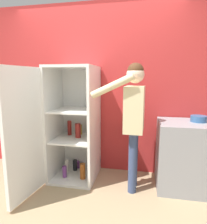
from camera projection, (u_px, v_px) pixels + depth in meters
ground_plane at (79, 202)px, 2.36m from camera, size 12.00×12.00×0.00m
wall_back at (97, 89)px, 3.09m from camera, size 7.00×0.06×2.55m
refrigerator at (67, 126)px, 2.79m from camera, size 0.76×1.29×1.61m
person at (134, 111)px, 2.49m from camera, size 0.63×0.55×1.63m
counter at (185, 155)px, 2.63m from camera, size 0.71×0.64×0.89m
bowl at (199, 119)px, 2.57m from camera, size 0.20×0.20×0.08m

